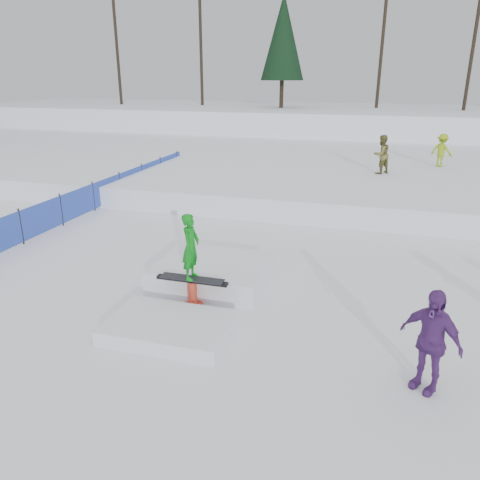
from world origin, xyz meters
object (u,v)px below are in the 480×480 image
(safety_fence, at_px, (94,196))
(spectator_purple, at_px, (430,341))
(walker_olive, at_px, (381,154))
(jib_rail_feature, at_px, (202,283))
(walker_ygreen, at_px, (442,150))

(safety_fence, distance_m, spectator_purple, 13.42)
(safety_fence, relative_size, walker_olive, 9.84)
(safety_fence, xyz_separation_m, spectator_purple, (11.00, -7.67, 0.33))
(jib_rail_feature, bearing_deg, spectator_purple, -24.78)
(walker_olive, height_order, spectator_purple, walker_olive)
(safety_fence, bearing_deg, spectator_purple, -34.89)
(safety_fence, xyz_separation_m, walker_ygreen, (12.72, 8.53, 0.99))
(walker_olive, relative_size, walker_ygreen, 1.10)
(spectator_purple, distance_m, jib_rail_feature, 5.13)
(spectator_purple, xyz_separation_m, jib_rail_feature, (-4.63, 2.14, -0.57))
(spectator_purple, height_order, jib_rail_feature, jib_rail_feature)
(safety_fence, bearing_deg, jib_rail_feature, -40.98)
(safety_fence, xyz_separation_m, walker_olive, (10.09, 6.11, 1.06))
(walker_olive, distance_m, spectator_purple, 13.83)
(walker_ygreen, relative_size, jib_rail_feature, 0.34)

